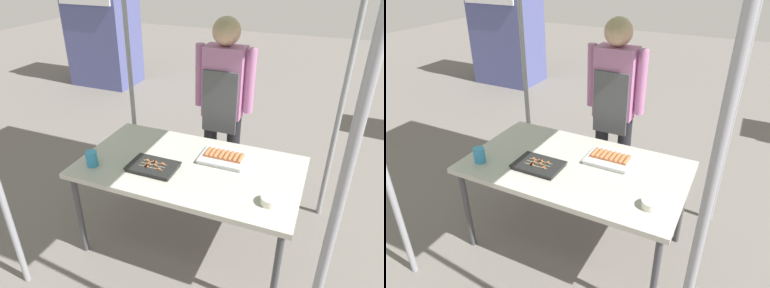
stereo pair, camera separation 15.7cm
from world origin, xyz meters
The scene contains 8 objects.
ground_plane centered at (0.00, 0.00, 0.00)m, with size 18.00×18.00×0.00m, color #66605B.
stall_table centered at (0.00, 0.00, 0.70)m, with size 1.60×0.90×0.75m.
tray_grilled_sausages centered at (0.21, 0.17, 0.77)m, with size 0.33×0.27×0.05m.
tray_meat_skewers centered at (-0.22, -0.14, 0.77)m, with size 0.35×0.23×0.04m.
condiment_bowl centered at (0.63, -0.22, 0.77)m, with size 0.13×0.13×0.05m, color silver.
drink_cup_near_edge centered at (-0.65, -0.27, 0.81)m, with size 0.08×0.08×0.11m, color #338CBF.
vendor_woman centered at (0.01, 0.75, 1.00)m, with size 0.52×0.23×1.68m.
neighbor_stall_left centered at (-2.98, 3.23, 0.99)m, with size 1.08×0.82×1.97m.
Camera 2 is at (0.98, -1.92, 2.10)m, focal length 32.72 mm.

